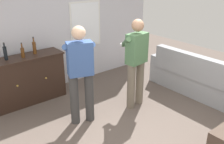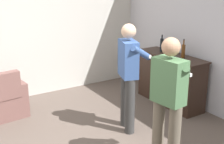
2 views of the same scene
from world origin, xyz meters
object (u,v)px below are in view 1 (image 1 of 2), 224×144
sideboard_cabinet (28,79)px  bottle_spirits_clear (34,47)px  couch (203,81)px  person_standing_right (136,60)px  bottle_liquor_amber (5,53)px  person_standing_left (80,71)px  bottle_wine_green (23,52)px

sideboard_cabinet → bottle_spirits_clear: 0.64m
couch → sideboard_cabinet: 3.51m
couch → person_standing_right: 1.57m
bottle_liquor_amber → person_standing_left: person_standing_left is taller
bottle_liquor_amber → person_standing_left: size_ratio=0.19×
person_standing_left → person_standing_right: 1.10m
person_standing_left → person_standing_right: size_ratio=1.00×
sideboard_cabinet → bottle_liquor_amber: 0.68m
person_standing_right → bottle_wine_green: bearing=137.9°
sideboard_cabinet → person_standing_right: (1.52, -1.44, 0.46)m
bottle_spirits_clear → sideboard_cabinet: bearing=-168.2°
bottle_wine_green → person_standing_right: 2.10m
bottle_wine_green → person_standing_right: (1.56, -1.41, -0.11)m
couch → bottle_liquor_amber: (-3.16, 2.10, 0.72)m
bottle_wine_green → person_standing_right: person_standing_right is taller
sideboard_cabinet → bottle_spirits_clear: size_ratio=4.34×
person_standing_left → sideboard_cabinet: bearing=109.2°
couch → bottle_wine_green: size_ratio=8.83×
bottle_liquor_amber → sideboard_cabinet: bearing=-4.4°
person_standing_left → person_standing_right: bearing=-8.9°
couch → bottle_spirits_clear: (-2.60, 2.12, 0.72)m
bottle_spirits_clear → person_standing_right: size_ratio=0.20×
bottle_liquor_amber → bottle_spirits_clear: (0.55, 0.02, -0.01)m
bottle_wine_green → person_standing_left: 1.33m
couch → person_standing_right: bearing=154.2°
couch → bottle_liquor_amber: 3.86m
bottle_spirits_clear → person_standing_right: bearing=-49.0°
bottle_wine_green → bottle_liquor_amber: (-0.29, 0.06, 0.03)m
sideboard_cabinet → bottle_wine_green: (-0.03, -0.03, 0.57)m
bottle_wine_green → person_standing_left: size_ratio=0.17×
person_standing_left → bottle_spirits_clear: bearing=99.1°
bottle_wine_green → bottle_liquor_amber: bearing=169.1°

